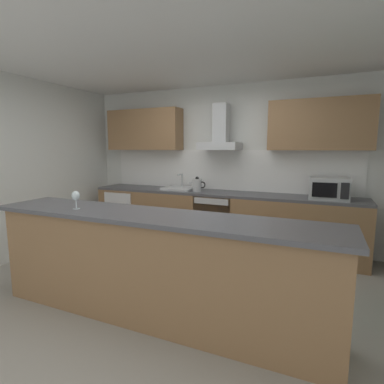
# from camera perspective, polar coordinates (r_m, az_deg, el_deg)

# --- Properties ---
(ground) EXTENTS (5.88, 4.88, 0.02)m
(ground) POSITION_cam_1_polar(r_m,az_deg,el_deg) (3.63, -4.05, -17.91)
(ground) COLOR gray
(ceiling) EXTENTS (5.88, 4.88, 0.02)m
(ceiling) POSITION_cam_1_polar(r_m,az_deg,el_deg) (3.41, -4.55, 25.68)
(ceiling) COLOR white
(wall_back) EXTENTS (5.88, 0.12, 2.60)m
(wall_back) POSITION_cam_1_polar(r_m,az_deg,el_deg) (5.11, 6.34, 5.00)
(wall_back) COLOR silver
(wall_back) RESTS_ON ground
(wall_left) EXTENTS (0.12, 4.88, 2.60)m
(wall_left) POSITION_cam_1_polar(r_m,az_deg,el_deg) (4.96, -30.79, 3.78)
(wall_left) COLOR silver
(wall_left) RESTS_ON ground
(backsplash_tile) EXTENTS (4.15, 0.02, 0.66)m
(backsplash_tile) POSITION_cam_1_polar(r_m,az_deg,el_deg) (5.05, 6.08, 4.16)
(backsplash_tile) COLOR white
(counter_back) EXTENTS (4.30, 0.60, 0.90)m
(counter_back) POSITION_cam_1_polar(r_m,az_deg,el_deg) (4.88, 4.83, -5.24)
(counter_back) COLOR olive
(counter_back) RESTS_ON ground
(counter_island) EXTENTS (3.34, 0.64, 1.00)m
(counter_island) POSITION_cam_1_polar(r_m,az_deg,el_deg) (2.89, -7.39, -13.82)
(counter_island) COLOR olive
(counter_island) RESTS_ON ground
(upper_cabinets) EXTENTS (4.24, 0.32, 0.70)m
(upper_cabinets) POSITION_cam_1_polar(r_m,az_deg,el_deg) (4.90, 5.62, 12.01)
(upper_cabinets) COLOR olive
(oven) EXTENTS (0.60, 0.62, 0.80)m
(oven) POSITION_cam_1_polar(r_m,az_deg,el_deg) (4.85, 4.76, -5.20)
(oven) COLOR slate
(oven) RESTS_ON ground
(refrigerator) EXTENTS (0.58, 0.60, 0.85)m
(refrigerator) POSITION_cam_1_polar(r_m,az_deg,el_deg) (5.64, -12.11, -3.80)
(refrigerator) COLOR white
(refrigerator) RESTS_ON ground
(microwave) EXTENTS (0.50, 0.38, 0.30)m
(microwave) POSITION_cam_1_polar(r_m,az_deg,el_deg) (4.47, 24.56, 0.61)
(microwave) COLOR #B7BABC
(microwave) RESTS_ON counter_back
(sink) EXTENTS (0.50, 0.40, 0.26)m
(sink) POSITION_cam_1_polar(r_m,az_deg,el_deg) (5.03, -2.50, 0.74)
(sink) COLOR silver
(sink) RESTS_ON counter_back
(kettle) EXTENTS (0.29, 0.15, 0.24)m
(kettle) POSITION_cam_1_polar(r_m,az_deg,el_deg) (4.84, 0.99, 1.36)
(kettle) COLOR #B7BABC
(kettle) RESTS_ON counter_back
(range_hood) EXTENTS (0.62, 0.45, 0.72)m
(range_hood) POSITION_cam_1_polar(r_m,az_deg,el_deg) (4.84, 5.46, 10.60)
(range_hood) COLOR #B7BABC
(wine_glass) EXTENTS (0.08, 0.08, 0.18)m
(wine_glass) POSITION_cam_1_polar(r_m,az_deg,el_deg) (3.14, -21.15, -0.80)
(wine_glass) COLOR silver
(wine_glass) RESTS_ON counter_island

